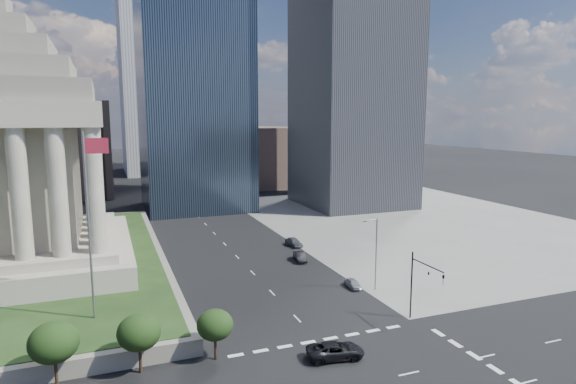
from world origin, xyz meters
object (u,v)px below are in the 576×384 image
street_lamp_north (375,250)px  parked_sedan_far (294,242)px  traffic_signal_ne (421,280)px  parked_sedan_near (353,283)px  flagpole (90,216)px  pickup_truck (335,351)px  parked_sedan_mid (300,257)px

street_lamp_north → parked_sedan_far: 25.55m
traffic_signal_ne → parked_sedan_near: bearing=96.2°
traffic_signal_ne → street_lamp_north: 11.34m
flagpole → street_lamp_north: flagpole is taller
flagpole → pickup_truck: (21.80, -14.00, -12.33)m
flagpole → pickup_truck: size_ratio=3.53×
traffic_signal_ne → parked_sedan_far: size_ratio=1.74×
traffic_signal_ne → parked_sedan_far: 36.60m
pickup_truck → parked_sedan_near: 20.16m
parked_sedan_near → parked_sedan_far: size_ratio=0.78×
parked_sedan_mid → pickup_truck: bearing=-96.4°
parked_sedan_near → parked_sedan_far: (0.42, 23.18, 0.18)m
street_lamp_north → parked_sedan_mid: (-4.33, 16.07, -4.94)m
parked_sedan_near → parked_sedan_mid: bearing=103.1°
street_lamp_north → flagpole: bearing=-178.4°
flagpole → parked_sedan_mid: (30.83, 17.07, -12.39)m
parked_sedan_near → parked_sedan_far: parked_sedan_far is taller
flagpole → parked_sedan_far: bearing=38.0°
street_lamp_north → parked_sedan_far: size_ratio=2.17×
parked_sedan_near → parked_sedan_mid: 14.39m
parked_sedan_mid → traffic_signal_ne: bearing=-72.9°
parked_sedan_near → parked_sedan_far: bearing=93.7°
pickup_truck → parked_sedan_mid: pickup_truck is taller
parked_sedan_mid → street_lamp_north: bearing=-65.2°
flagpole → street_lamp_north: bearing=1.6°
street_lamp_north → pickup_truck: (-13.36, -15.00, -4.88)m
street_lamp_north → parked_sedan_mid: 17.36m
street_lamp_north → parked_sedan_near: street_lamp_north is taller
parked_sedan_near → parked_sedan_far: 23.19m
flagpole → parked_sedan_far: 44.04m
flagpole → street_lamp_north: 35.95m
flagpole → parked_sedan_far: (33.33, 26.01, -12.33)m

